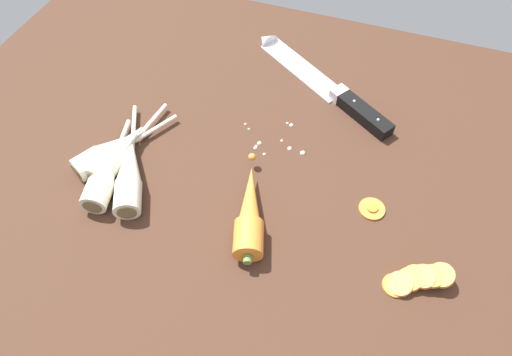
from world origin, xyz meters
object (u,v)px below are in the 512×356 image
Objects in this scene: whole_carrot at (250,213)px; parsnip_mid_left at (129,173)px; chefs_knife at (317,79)px; parsnip_back at (105,175)px; carrot_slice_stack at (416,279)px; parsnip_front at (120,152)px; carrot_slice_stray_near at (372,208)px; parsnip_mid_right at (111,151)px.

parsnip_mid_left is (-19.82, 0.70, -0.12)cm from whole_carrot.
parsnip_back is at bearing -126.28° from chefs_knife.
parsnip_front is at bearing 173.25° from carrot_slice_stack.
parsnip_mid_left is 5.42× the size of carrot_slice_stray_near.
parsnip_mid_left is at bearing 177.98° from whole_carrot.
parsnip_back reaches higher than carrot_slice_stack.
parsnip_mid_left is at bearing -168.93° from carrot_slice_stray_near.
parsnip_mid_left is (-21.27, -31.81, 1.33)cm from chefs_knife.
parsnip_front is at bearing 13.77° from parsnip_mid_right.
chefs_knife is 3.54× the size of carrot_slice_stack.
parsnip_front is 1.54cm from parsnip_mid_right.
parsnip_back is (-3.29, -1.65, 0.00)cm from parsnip_mid_left.
parsnip_front and parsnip_back have the same top height.
carrot_slice_stack is (43.86, -2.46, -0.91)cm from parsnip_mid_left.
carrot_slice_stack is (22.59, -34.27, 0.42)cm from chefs_knife.
carrot_slice_stack is at bearing -3.21° from parsnip_mid_left.
whole_carrot is 0.85× the size of parsnip_mid_left.
carrot_slice_stray_near is (39.74, 3.97, -1.62)cm from parsnip_front.
parsnip_mid_right is at bearing 172.01° from whole_carrot.
parsnip_mid_left is at bearing -123.77° from chefs_knife.
parsnip_mid_right is (-26.16, -29.04, 1.33)cm from chefs_knife.
parsnip_front is 2.19× the size of carrot_slice_stack.
whole_carrot is 23.53cm from parsnip_front.
chefs_knife is at bearing 87.44° from whole_carrot.
carrot_slice_stray_near is at bearing 128.19° from carrot_slice_stack.
parsnip_front is 39.97cm from carrot_slice_stray_near.
carrot_slice_stray_near is (41.23, 4.33, -1.62)cm from parsnip_mid_right.
parsnip_mid_left reaches higher than carrot_slice_stray_near.
parsnip_mid_right is (-4.89, 2.77, 0.00)cm from parsnip_mid_left.
parsnip_front is 4.63cm from parsnip_mid_left.
carrot_slice_stray_near is at bearing 11.07° from parsnip_mid_left.
parsnip_back is 40.62cm from carrot_slice_stray_near.
parsnip_mid_right is 49.04cm from carrot_slice_stack.
parsnip_back is 2.07× the size of carrot_slice_stack.
chefs_knife is at bearing 47.99° from parsnip_mid_right.
carrot_slice_stack is (47.26, -5.60, -0.91)cm from parsnip_front.
parsnip_mid_left is 2.42× the size of carrot_slice_stack.
whole_carrot is (-1.45, -32.51, 1.45)cm from chefs_knife.
chefs_knife is 1.62× the size of parsnip_front.
chefs_knife is 37.85cm from parsnip_front.
chefs_knife is at bearing 121.38° from carrot_slice_stray_near.
parsnip_mid_left is 1.17× the size of parsnip_back.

